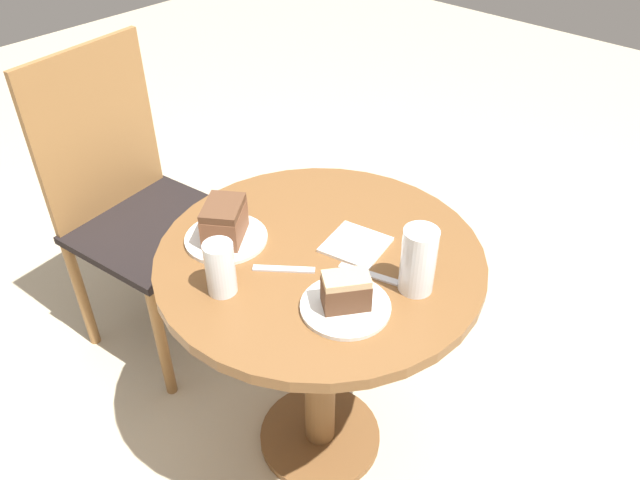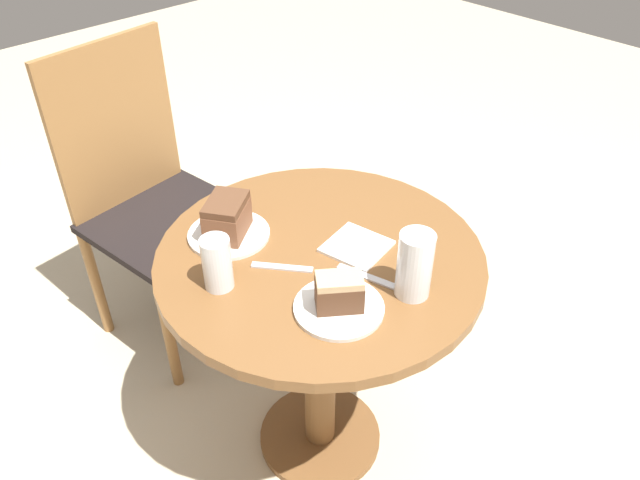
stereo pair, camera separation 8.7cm
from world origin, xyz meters
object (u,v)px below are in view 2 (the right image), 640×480
chair (151,196)px  plate_far (229,234)px  plate_near (339,308)px  glass_lemonade (414,268)px  glass_water (217,265)px  cake_slice_near (339,292)px  cake_slice_far (227,217)px

chair → plate_far: size_ratio=5.03×
plate_near → plate_far: bearing=91.9°
plate_far → glass_lemonade: 0.48m
glass_lemonade → glass_water: glass_lemonade is taller
glass_water → chair: bearing=72.9°
cake_slice_near → plate_far: bearing=91.9°
glass_water → plate_far: bearing=46.6°
chair → cake_slice_near: (-0.08, -0.96, 0.26)m
chair → plate_near: size_ratio=5.21×
cake_slice_near → glass_water: size_ratio=0.91×
cake_slice_near → glass_lemonade: bearing=-25.1°
plate_far → cake_slice_far: (-0.00, 0.00, 0.05)m
cake_slice_far → glass_lemonade: 0.48m
plate_near → glass_lemonade: bearing=-25.1°
chair → plate_near: bearing=-102.1°
plate_near → cake_slice_far: size_ratio=1.32×
plate_near → glass_water: glass_water is taller
cake_slice_near → glass_water: glass_water is taller
chair → glass_water: 0.80m
plate_far → glass_lemonade: (0.17, -0.45, 0.07)m
plate_near → cake_slice_near: 0.05m
cake_slice_far → glass_lemonade: glass_lemonade is taller
chair → plate_near: 0.99m
plate_near → cake_slice_far: bearing=91.9°
glass_water → glass_lemonade: bearing=-46.7°
cake_slice_near → glass_lemonade: (0.15, -0.07, 0.02)m
cake_slice_near → glass_lemonade: glass_lemonade is taller
cake_slice_near → cake_slice_far: bearing=91.9°
cake_slice_far → glass_water: glass_water is taller
chair → plate_near: (-0.08, -0.96, 0.21)m
chair → glass_water: chair is taller
cake_slice_near → glass_water: (-0.14, 0.24, 0.01)m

